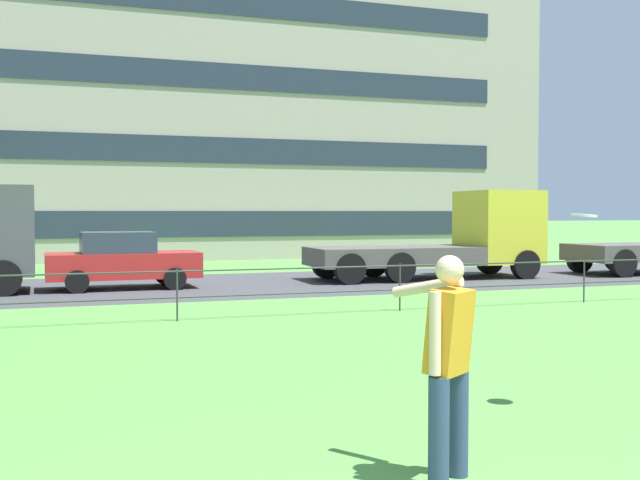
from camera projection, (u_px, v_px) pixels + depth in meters
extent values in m
cube|color=#424247|center=(141.00, 287.00, 20.81)|extent=(80.00, 7.61, 0.01)
cylinder|color=#333833|center=(177.00, 295.00, 14.38)|extent=(0.04, 0.04, 1.00)
cylinder|color=#333833|center=(400.00, 287.00, 15.88)|extent=(0.04, 0.04, 1.00)
cylinder|color=#333833|center=(584.00, 281.00, 17.39)|extent=(0.04, 0.04, 1.00)
cylinder|color=#333833|center=(177.00, 298.00, 14.38)|extent=(37.14, 0.03, 0.03)
cylinder|color=#333833|center=(177.00, 271.00, 14.36)|extent=(37.14, 0.03, 0.03)
cylinder|color=navy|center=(439.00, 432.00, 5.69)|extent=(0.16, 0.16, 0.84)
cylinder|color=navy|center=(458.00, 423.00, 5.94)|extent=(0.16, 0.16, 0.84)
cube|color=orange|center=(449.00, 331.00, 5.79)|extent=(0.46, 0.43, 0.66)
sphere|color=beige|center=(450.00, 270.00, 5.77)|extent=(0.22, 0.22, 0.22)
cylinder|color=beige|center=(427.00, 287.00, 6.12)|extent=(0.42, 0.57, 0.22)
cylinder|color=beige|center=(435.00, 333.00, 5.61)|extent=(0.09, 0.09, 0.62)
cylinder|color=white|center=(584.00, 215.00, 7.84)|extent=(0.38, 0.38, 0.04)
cube|color=#283342|center=(28.00, 217.00, 19.75)|extent=(0.17, 1.84, 0.87)
cylinder|color=black|center=(6.00, 272.00, 20.60)|extent=(0.91, 0.32, 0.90)
cylinder|color=black|center=(3.00, 278.00, 18.61)|extent=(0.91, 0.32, 0.90)
cube|color=red|center=(124.00, 265.00, 20.46)|extent=(4.04, 1.81, 0.68)
cube|color=#2D3847|center=(118.00, 242.00, 20.38)|extent=(1.94, 1.57, 0.56)
cylinder|color=black|center=(165.00, 274.00, 21.66)|extent=(0.61, 0.22, 0.60)
cylinder|color=black|center=(175.00, 279.00, 20.15)|extent=(0.61, 0.22, 0.60)
cylinder|color=black|center=(74.00, 277.00, 20.79)|extent=(0.61, 0.22, 0.60)
cylinder|color=black|center=(77.00, 282.00, 19.28)|extent=(0.61, 0.22, 0.60)
cube|color=yellow|center=(498.00, 227.00, 24.29)|extent=(2.14, 2.33, 2.30)
cube|color=#283342|center=(523.00, 216.00, 24.55)|extent=(0.15, 1.84, 0.87)
cube|color=#56514C|center=(394.00, 256.00, 23.19)|extent=(5.24, 2.38, 0.56)
cylinder|color=black|center=(490.00, 260.00, 25.43)|extent=(0.90, 0.31, 0.90)
cylinder|color=black|center=(525.00, 265.00, 23.42)|extent=(0.90, 0.31, 0.90)
cylinder|color=black|center=(373.00, 263.00, 24.12)|extent=(0.90, 0.31, 0.90)
cylinder|color=black|center=(400.00, 268.00, 22.11)|extent=(0.90, 0.31, 0.90)
cylinder|color=black|center=(326.00, 264.00, 23.64)|extent=(0.90, 0.31, 0.90)
cylinder|color=black|center=(350.00, 269.00, 21.63)|extent=(0.90, 0.31, 0.90)
cylinder|color=black|center=(617.00, 258.00, 26.52)|extent=(0.90, 0.30, 0.90)
cylinder|color=black|center=(580.00, 259.00, 26.02)|extent=(0.90, 0.30, 0.90)
cylinder|color=black|center=(623.00, 263.00, 24.01)|extent=(0.90, 0.30, 0.90)
cube|color=#ADA393|center=(145.00, 61.00, 36.78)|extent=(36.68, 11.76, 18.81)
cube|color=#283342|center=(162.00, 224.00, 31.48)|extent=(30.81, 0.06, 1.10)
cube|color=#283342|center=(162.00, 149.00, 31.36)|extent=(30.81, 0.06, 1.10)
cube|color=#283342|center=(161.00, 72.00, 31.25)|extent=(30.81, 0.06, 1.10)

